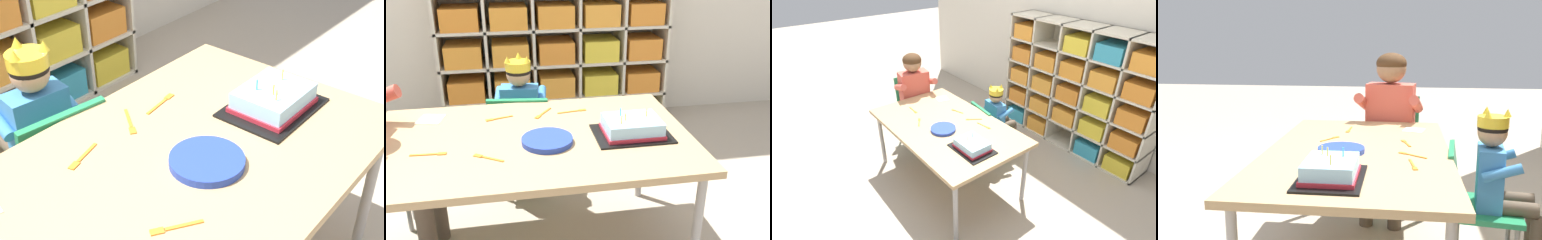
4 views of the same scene
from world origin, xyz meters
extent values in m
cube|color=beige|center=(0.29, 1.65, 0.66)|extent=(1.70, 0.01, 1.33)
cube|color=beige|center=(-0.55, 1.48, 0.66)|extent=(0.02, 0.36, 1.33)
cube|color=beige|center=(-0.22, 1.48, 0.66)|extent=(0.02, 0.36, 1.33)
cube|color=beige|center=(0.12, 1.48, 0.66)|extent=(0.02, 0.36, 1.33)
cube|color=beige|center=(0.46, 1.48, 0.66)|extent=(0.02, 0.36, 1.33)
cube|color=beige|center=(0.79, 1.48, 0.66)|extent=(0.02, 0.36, 1.33)
cube|color=beige|center=(1.13, 1.48, 0.66)|extent=(0.02, 0.36, 1.33)
cube|color=beige|center=(0.29, 1.48, 0.01)|extent=(1.70, 0.36, 0.02)
cube|color=beige|center=(0.29, 1.48, 0.27)|extent=(1.70, 0.36, 0.02)
cube|color=beige|center=(0.29, 1.48, 0.53)|extent=(1.70, 0.36, 0.02)
cube|color=beige|center=(0.29, 1.48, 0.80)|extent=(1.70, 0.36, 0.02)
cube|color=teal|center=(-0.38, 1.46, 0.10)|extent=(0.26, 0.28, 0.16)
cube|color=orange|center=(-0.05, 1.46, 0.10)|extent=(0.26, 0.28, 0.16)
cube|color=teal|center=(0.63, 1.46, 0.10)|extent=(0.26, 0.28, 0.16)
cube|color=yellow|center=(0.96, 1.46, 0.10)|extent=(0.26, 0.28, 0.16)
cube|color=orange|center=(-0.38, 1.46, 0.36)|extent=(0.26, 0.28, 0.16)
cube|color=orange|center=(-0.05, 1.46, 0.36)|extent=(0.26, 0.28, 0.16)
cube|color=orange|center=(0.29, 1.46, 0.36)|extent=(0.26, 0.28, 0.16)
cube|color=yellow|center=(0.63, 1.46, 0.36)|extent=(0.26, 0.28, 0.16)
cube|color=orange|center=(0.96, 1.46, 0.36)|extent=(0.26, 0.28, 0.16)
cube|color=orange|center=(-0.38, 1.46, 0.62)|extent=(0.26, 0.28, 0.16)
cube|color=orange|center=(-0.05, 1.46, 0.62)|extent=(0.26, 0.28, 0.16)
cube|color=orange|center=(0.29, 1.46, 0.62)|extent=(0.26, 0.28, 0.16)
cube|color=yellow|center=(0.63, 1.46, 0.62)|extent=(0.26, 0.28, 0.16)
cube|color=orange|center=(0.96, 1.46, 0.62)|extent=(0.26, 0.28, 0.16)
cube|color=orange|center=(-0.38, 1.46, 0.88)|extent=(0.26, 0.28, 0.16)
cube|color=orange|center=(-0.05, 1.46, 0.88)|extent=(0.26, 0.28, 0.16)
cube|color=orange|center=(0.29, 1.46, 0.88)|extent=(0.26, 0.28, 0.16)
cube|color=orange|center=(0.63, 1.46, 0.88)|extent=(0.26, 0.28, 0.16)
cube|color=orange|center=(0.96, 1.46, 0.88)|extent=(0.26, 0.28, 0.16)
cube|color=tan|center=(0.00, 0.00, 0.60)|extent=(1.37, 0.85, 0.03)
cylinder|color=#9E9993|center=(0.63, -0.37, 0.29)|extent=(0.04, 0.04, 0.58)
cylinder|color=#9E9993|center=(-0.63, 0.37, 0.29)|extent=(0.04, 0.04, 0.58)
cylinder|color=#9E9993|center=(0.63, 0.37, 0.29)|extent=(0.04, 0.04, 0.58)
cube|color=#238451|center=(-0.03, 0.60, 0.34)|extent=(0.39, 0.36, 0.03)
cube|color=#238451|center=(-0.04, 0.46, 0.49)|extent=(0.33, 0.10, 0.28)
cylinder|color=gray|center=(0.13, 0.71, 0.16)|extent=(0.02, 0.02, 0.32)
cylinder|color=gray|center=(-0.15, 0.75, 0.16)|extent=(0.02, 0.02, 0.32)
cylinder|color=gray|center=(0.10, 0.46, 0.16)|extent=(0.02, 0.02, 0.32)
cylinder|color=gray|center=(-0.19, 0.49, 0.16)|extent=(0.02, 0.02, 0.32)
cube|color=#3D7FBC|center=(-0.03, 0.61, 0.49)|extent=(0.22, 0.14, 0.29)
sphere|color=tan|center=(-0.03, 0.61, 0.71)|extent=(0.13, 0.13, 0.13)
ellipsoid|color=black|center=(-0.03, 0.61, 0.73)|extent=(0.14, 0.14, 0.10)
cylinder|color=yellow|center=(-0.03, 0.61, 0.76)|extent=(0.14, 0.14, 0.05)
cone|color=yellow|center=(-0.02, 0.67, 0.80)|extent=(0.04, 0.04, 0.04)
cone|color=yellow|center=(0.02, 0.58, 0.80)|extent=(0.04, 0.04, 0.04)
cone|color=yellow|center=(-0.08, 0.59, 0.80)|extent=(0.04, 0.04, 0.04)
cylinder|color=brown|center=(0.05, 0.71, 0.37)|extent=(0.10, 0.22, 0.07)
cylinder|color=brown|center=(-0.07, 0.72, 0.37)|extent=(0.10, 0.22, 0.07)
cylinder|color=brown|center=(0.06, 0.81, 0.17)|extent=(0.06, 0.06, 0.34)
cylinder|color=brown|center=(-0.06, 0.83, 0.17)|extent=(0.06, 0.06, 0.34)
cylinder|color=#3D7FBC|center=(0.10, 0.64, 0.55)|extent=(0.07, 0.18, 0.10)
cylinder|color=#3D7FBC|center=(-0.14, 0.67, 0.55)|extent=(0.07, 0.18, 0.10)
cylinder|color=gray|center=(-0.63, 0.26, 0.20)|extent=(0.02, 0.02, 0.40)
cylinder|color=brown|center=(-0.62, 0.20, 0.45)|extent=(0.31, 0.14, 0.10)
cylinder|color=brown|center=(-0.50, 0.00, 0.21)|extent=(0.08, 0.08, 0.42)
cylinder|color=brown|center=(-0.47, 0.17, 0.21)|extent=(0.08, 0.08, 0.42)
cube|color=black|center=(0.43, -0.06, 0.62)|extent=(0.33, 0.25, 0.01)
cube|color=#9ED1EF|center=(0.43, -0.06, 0.65)|extent=(0.24, 0.19, 0.07)
cube|color=red|center=(0.43, -0.06, 0.63)|extent=(0.25, 0.20, 0.02)
cylinder|color=#EFCC4C|center=(0.37, -0.10, 0.71)|extent=(0.01, 0.01, 0.04)
cylinder|color=#EFCC4C|center=(0.50, -0.04, 0.71)|extent=(0.01, 0.01, 0.04)
cylinder|color=#4CB2E5|center=(0.39, -0.02, 0.71)|extent=(0.01, 0.01, 0.04)
cylinder|color=#EFCC4C|center=(0.39, -0.07, 0.71)|extent=(0.01, 0.01, 0.04)
cylinder|color=#233DA3|center=(0.06, -0.07, 0.62)|extent=(0.22, 0.22, 0.02)
cube|color=white|center=(-0.46, 0.27, 0.61)|extent=(0.14, 0.14, 0.00)
cube|color=orange|center=(-0.12, 0.23, 0.61)|extent=(0.09, 0.04, 0.00)
cube|color=orange|center=(-0.19, 0.21, 0.61)|extent=(0.04, 0.03, 0.00)
cube|color=orange|center=(0.08, 0.27, 0.61)|extent=(0.07, 0.09, 0.00)
cube|color=orange|center=(0.04, 0.21, 0.61)|extent=(0.04, 0.04, 0.00)
cube|color=orange|center=(-0.44, -0.09, 0.61)|extent=(0.11, 0.02, 0.00)
cube|color=orange|center=(-0.37, -0.10, 0.61)|extent=(0.04, 0.02, 0.00)
cube|color=orange|center=(0.20, 0.25, 0.61)|extent=(0.11, 0.03, 0.00)
cube|color=orange|center=(0.27, 0.26, 0.61)|extent=(0.04, 0.02, 0.00)
cube|color=orange|center=(-0.17, -0.18, 0.61)|extent=(0.09, 0.06, 0.00)
cube|color=orange|center=(-0.23, -0.14, 0.61)|extent=(0.04, 0.04, 0.00)
camera|label=1|loc=(-0.87, -0.77, 1.52)|focal=48.69mm
camera|label=2|loc=(-0.10, -1.66, 1.41)|focal=39.56mm
camera|label=3|loc=(1.95, -1.31, 1.99)|focal=28.89mm
camera|label=4|loc=(1.88, 0.20, 1.12)|focal=38.93mm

